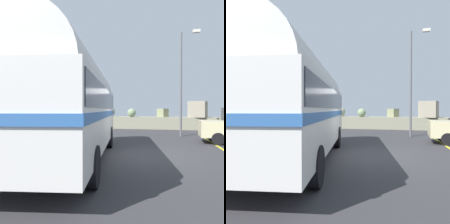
{
  "view_description": "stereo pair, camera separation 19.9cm",
  "coord_description": "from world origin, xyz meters",
  "views": [
    {
      "loc": [
        0.69,
        -8.42,
        1.79
      ],
      "look_at": [
        -0.78,
        -1.58,
        1.7
      ],
      "focal_mm": 34.7,
      "sensor_mm": 36.0,
      "label": 1
    },
    {
      "loc": [
        0.88,
        -8.37,
        1.79
      ],
      "look_at": [
        -0.78,
        -1.58,
        1.7
      ],
      "focal_mm": 34.7,
      "sensor_mm": 36.0,
      "label": 2
    }
  ],
  "objects": [
    {
      "name": "ground",
      "position": [
        0.0,
        0.0,
        0.01
      ],
      "size": [
        32.0,
        26.0,
        0.02
      ],
      "color": "#323134"
    },
    {
      "name": "breakwater",
      "position": [
        -0.03,
        11.79,
        0.73
      ],
      "size": [
        31.36,
        2.11,
        2.5
      ],
      "color": "gray",
      "rests_on": "ground"
    },
    {
      "name": "vintage_coach",
      "position": [
        -2.25,
        -1.37,
        2.05
      ],
      "size": [
        3.7,
        8.85,
        3.7
      ],
      "rotation": [
        0.0,
        0.0,
        0.15
      ],
      "color": "black",
      "rests_on": "ground"
    },
    {
      "name": "lamp_post",
      "position": [
        2.23,
        6.29,
        3.83
      ],
      "size": [
        1.19,
        0.44,
        6.83
      ],
      "color": "#5B5B60",
      "rests_on": "ground"
    }
  ]
}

